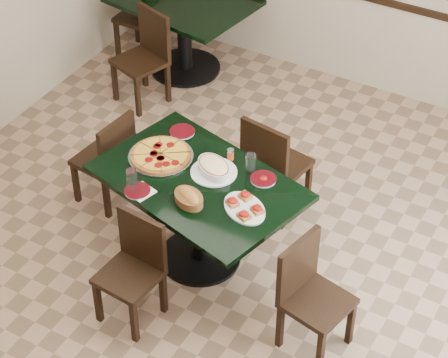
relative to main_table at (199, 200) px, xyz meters
The scene contains 20 objects.
floor 0.59m from the main_table, ahead, with size 5.50×5.50×0.00m, color #8F6E52.
main_table is the anchor object (origin of this frame).
back_table 2.56m from the main_table, 124.02° to the left, with size 1.35×1.06×0.75m.
chair_far 0.74m from the main_table, 73.37° to the left, with size 0.47×0.47×0.89m.
chair_near 0.66m from the main_table, 100.59° to the right, with size 0.40×0.40×0.80m.
chair_right 1.04m from the main_table, 16.65° to the right, with size 0.46×0.46×0.83m.
chair_left 0.95m from the main_table, 167.40° to the left, with size 0.42×0.42×0.82m.
back_chair_near 2.15m from the main_table, 133.47° to the left, with size 0.51×0.51×0.86m.
back_chair_left 2.84m from the main_table, 130.78° to the left, with size 0.41×0.41×0.88m.
pepperoni_pizza 0.42m from the main_table, 166.47° to the left, with size 0.46×0.46×0.04m.
lasagna_casserole 0.26m from the main_table, 67.01° to the left, with size 0.35×0.32×0.09m.
bread_basket 0.32m from the main_table, 75.08° to the right, with size 0.28×0.25×0.10m.
bruschetta_platter 0.48m from the main_table, 14.11° to the right, with size 0.43×0.40×0.05m.
side_plate_near 0.47m from the main_table, 134.09° to the right, with size 0.18×0.18×0.02m.
side_plate_far_r 0.48m from the main_table, 30.19° to the left, with size 0.18×0.18×0.03m.
side_plate_far_l 0.59m from the main_table, 133.22° to the left, with size 0.19×0.19×0.02m.
napkin_setting 0.44m from the main_table, 132.55° to the right, with size 0.19×0.19×0.01m.
water_glass_a 0.45m from the main_table, 43.75° to the left, with size 0.07×0.07×0.15m, color silver.
water_glass_b 0.52m from the main_table, 139.36° to the right, with size 0.07×0.07×0.16m, color silver.
pepper_shaker 0.39m from the main_table, 76.07° to the left, with size 0.05×0.05×0.08m.
Camera 1 is at (2.24, -3.85, 4.59)m, focal length 70.00 mm.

